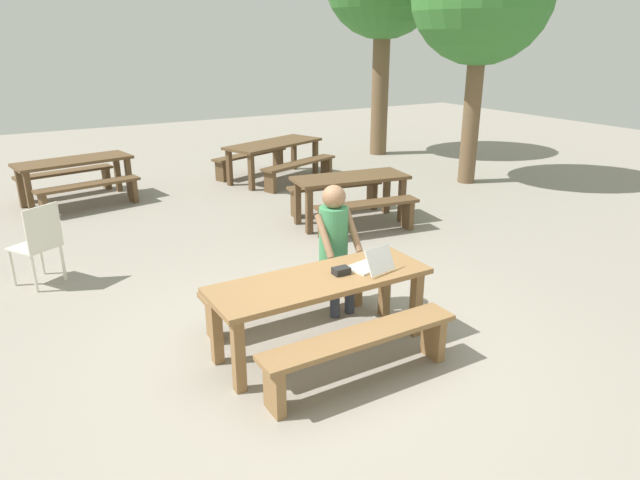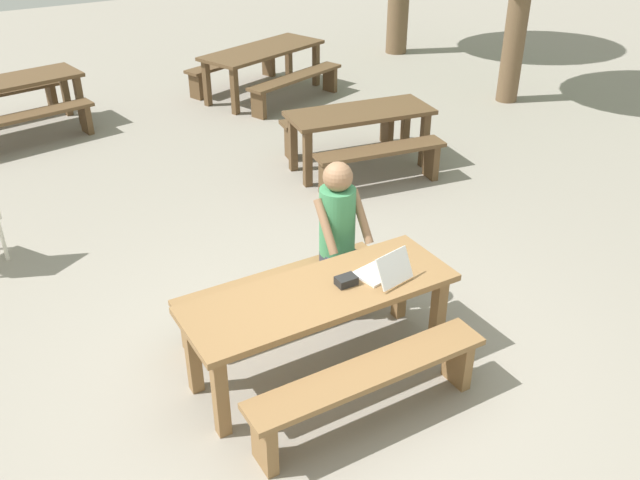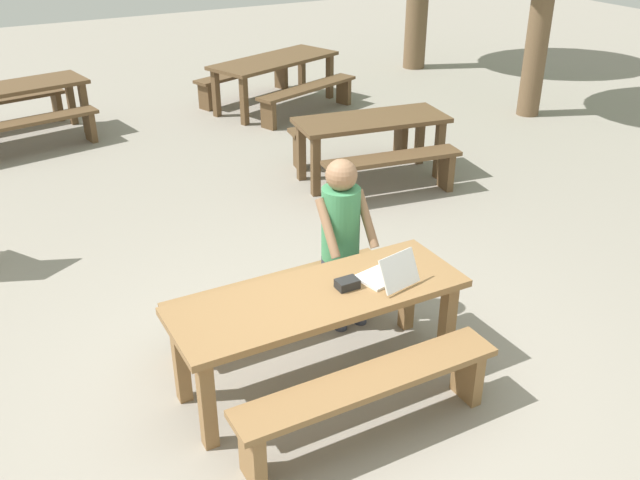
% 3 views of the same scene
% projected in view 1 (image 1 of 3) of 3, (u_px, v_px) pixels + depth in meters
% --- Properties ---
extents(ground_plane, '(30.00, 30.00, 0.00)m').
position_uv_depth(ground_plane, '(321.00, 347.00, 5.24)').
color(ground_plane, gray).
extents(picnic_table_front, '(2.01, 0.69, 0.70)m').
position_uv_depth(picnic_table_front, '(321.00, 289.00, 5.04)').
color(picnic_table_front, olive).
rests_on(picnic_table_front, ground).
extents(bench_near, '(1.77, 0.30, 0.45)m').
position_uv_depth(bench_near, '(361.00, 346.00, 4.61)').
color(bench_near, olive).
rests_on(bench_near, ground).
extents(bench_far, '(1.77, 0.30, 0.45)m').
position_uv_depth(bench_far, '(288.00, 289.00, 5.65)').
color(bench_far, olive).
rests_on(bench_far, ground).
extents(laptop, '(0.36, 0.39, 0.24)m').
position_uv_depth(laptop, '(371.00, 264.00, 5.14)').
color(laptop, white).
rests_on(laptop, picnic_table_front).
extents(small_pouch, '(0.15, 0.10, 0.06)m').
position_uv_depth(small_pouch, '(341.00, 271.00, 5.07)').
color(small_pouch, black).
rests_on(small_pouch, picnic_table_front).
extents(person_seated, '(0.40, 0.40, 1.33)m').
position_uv_depth(person_seated, '(335.00, 239.00, 5.72)').
color(person_seated, '#333847').
rests_on(person_seated, ground).
extents(plastic_chair, '(0.61, 0.61, 0.96)m').
position_uv_depth(plastic_chair, '(39.00, 243.00, 6.41)').
color(plastic_chair, silver).
rests_on(plastic_chair, ground).
extents(picnic_table_mid, '(1.94, 1.03, 0.75)m').
position_uv_depth(picnic_table_mid, '(74.00, 166.00, 9.63)').
color(picnic_table_mid, brown).
rests_on(picnic_table_mid, ground).
extents(bench_mid_south, '(1.69, 0.59, 0.44)m').
position_uv_depth(bench_mid_south, '(89.00, 190.00, 9.30)').
color(bench_mid_south, brown).
rests_on(bench_mid_south, ground).
extents(bench_mid_north, '(1.69, 0.59, 0.44)m').
position_uv_depth(bench_mid_north, '(65.00, 177.00, 10.16)').
color(bench_mid_north, brown).
rests_on(bench_mid_north, ground).
extents(picnic_table_rear, '(1.81, 0.93, 0.73)m').
position_uv_depth(picnic_table_rear, '(350.00, 184.00, 8.55)').
color(picnic_table_rear, brown).
rests_on(picnic_table_rear, ground).
extents(bench_rear_south, '(1.58, 0.52, 0.48)m').
position_uv_depth(bench_rear_south, '(367.00, 211.00, 8.13)').
color(bench_rear_south, brown).
rests_on(bench_rear_south, ground).
extents(bench_rear_north, '(1.58, 0.52, 0.48)m').
position_uv_depth(bench_rear_north, '(335.00, 192.00, 9.14)').
color(bench_rear_north, brown).
rests_on(bench_rear_north, ground).
extents(picnic_table_distant, '(2.19, 1.45, 0.74)m').
position_uv_depth(picnic_table_distant, '(274.00, 148.00, 11.22)').
color(picnic_table_distant, brown).
rests_on(picnic_table_distant, ground).
extents(bench_distant_south, '(1.83, 0.90, 0.44)m').
position_uv_depth(bench_distant_south, '(300.00, 167.00, 10.91)').
color(bench_distant_south, brown).
rests_on(bench_distant_south, ground).
extents(bench_distant_north, '(1.83, 0.90, 0.44)m').
position_uv_depth(bench_distant_north, '(251.00, 158.00, 11.73)').
color(bench_distant_north, brown).
rests_on(bench_distant_north, ground).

